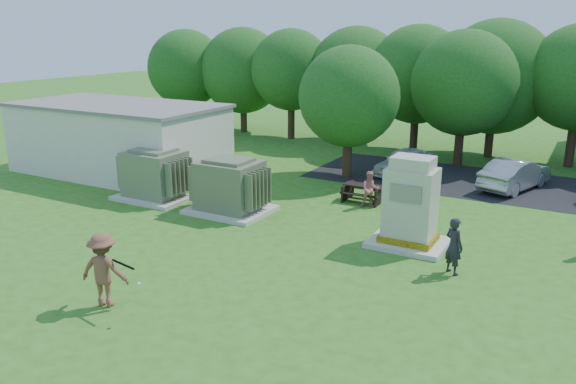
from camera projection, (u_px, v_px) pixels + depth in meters
The scene contains 15 objects.
ground at pixel (221, 268), 16.37m from camera, with size 120.00×120.00×0.00m, color #2D6619.
service_building at pixel (118, 140), 26.93m from camera, with size 10.00×5.00×3.20m, color beige.
service_building_roof at pixel (115, 105), 26.47m from camera, with size 10.20×5.20×0.15m, color slate.
parking_strip at pixel (534, 189), 24.43m from camera, with size 20.00×6.00×0.01m, color #232326.
transformer_left at pixel (155, 175), 22.91m from camera, with size 3.00×2.40×2.07m.
transformer_right at pixel (230, 187), 21.18m from camera, with size 3.00×2.40×2.07m.
generator_cabinet at pixel (410, 207), 17.77m from camera, with size 2.40×1.96×2.92m.
picnic_table at pixel (364, 191), 22.62m from camera, with size 1.62×1.21×0.69m.
batter at pixel (104, 270), 13.91m from camera, with size 1.24×0.71×1.92m, color brown.
person_by_generator at pixel (454, 246), 15.79m from camera, with size 0.61×0.40×1.67m, color black.
person_at_picnic at pixel (370, 189), 21.77m from camera, with size 0.70×0.55×1.45m, color #D87275.
car_white at pixel (404, 161), 26.81m from camera, with size 1.49×3.71×1.26m, color white.
car_silver_a at pixel (515, 174), 24.29m from camera, with size 1.42×4.08×1.35m, color #A0A1A5.
batting_equipment at pixel (122, 267), 13.48m from camera, with size 1.40×0.34×0.36m.
tree_row at pixel (449, 79), 29.92m from camera, with size 41.30×13.30×7.30m.
Camera 1 is at (9.04, -12.25, 6.69)m, focal length 35.00 mm.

